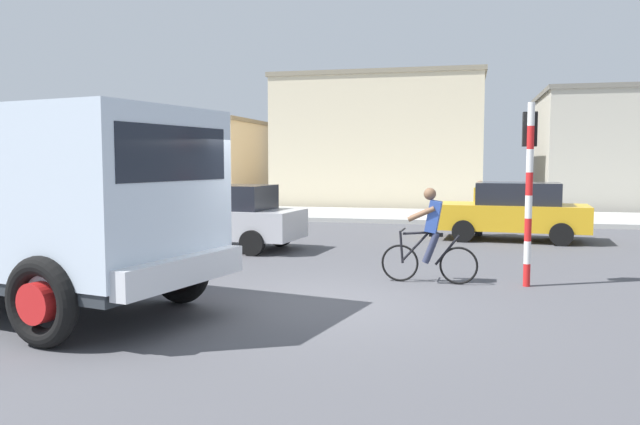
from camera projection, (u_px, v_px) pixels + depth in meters
The scene contains 10 objects.
ground_plane at pixel (317, 304), 9.58m from camera, with size 120.00×120.00×0.00m, color #4C4C51.
sidewalk_far at pixel (408, 216), 23.98m from camera, with size 80.00×5.00×0.16m, color #ADADA8.
truck_foreground at pixel (34, 198), 9.02m from camera, with size 5.81×3.64×2.90m.
cyclist at pixel (430, 235), 11.14m from camera, with size 1.73×0.50×1.72m.
traffic_light_pole at pixel (529, 168), 10.82m from camera, with size 0.24×0.43×3.20m.
car_red_near at pixel (513, 211), 17.16m from camera, with size 4.11×2.10×1.60m.
car_white_mid at pixel (223, 216), 15.52m from camera, with size 4.15×2.18×1.60m.
pedestrian_near_kerb at pixel (479, 207), 18.24m from camera, with size 0.34×0.22×1.62m.
building_corner_left at pixel (191, 161), 34.75m from camera, with size 8.02×7.84×4.38m.
building_mid_block at pixel (382, 142), 30.21m from camera, with size 9.61×6.87×6.15m.
Camera 1 is at (2.22, -9.17, 2.21)m, focal length 34.90 mm.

